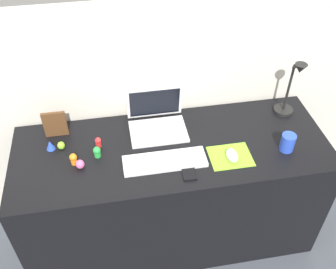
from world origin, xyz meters
name	(u,v)px	position (x,y,z in m)	size (l,w,h in m)	color
ground_plane	(171,229)	(0.00, 0.00, 0.00)	(6.00, 6.00, 0.00)	#474C56
back_wall	(161,113)	(0.00, 0.34, 0.69)	(2.83, 0.05, 1.38)	silver
desk	(172,193)	(0.00, 0.00, 0.37)	(1.63, 0.60, 0.74)	black
laptop	(157,118)	(-0.05, 0.18, 0.79)	(0.30, 0.24, 0.21)	white
keyboard	(165,161)	(-0.06, -0.10, 0.75)	(0.41, 0.13, 0.02)	white
mousepad	(230,156)	(0.27, -0.12, 0.74)	(0.21, 0.17, 0.00)	#8CDB33
mouse	(232,155)	(0.28, -0.13, 0.76)	(0.06, 0.10, 0.03)	white
cell_phone	(188,170)	(0.05, -0.18, 0.74)	(0.06, 0.13, 0.01)	black
desk_lamp	(291,90)	(0.68, 0.15, 0.91)	(0.11, 0.15, 0.35)	black
picture_frame	(55,124)	(-0.58, 0.20, 0.81)	(0.12, 0.02, 0.15)	brown
coffee_mug	(288,142)	(0.57, -0.12, 0.79)	(0.07, 0.07, 0.09)	blue
toy_figurine_blue	(50,145)	(-0.61, 0.09, 0.77)	(0.05, 0.05, 0.05)	blue
toy_figurine_lime	(61,145)	(-0.56, 0.09, 0.76)	(0.04, 0.04, 0.04)	#8CDB33
toy_figurine_orange	(73,159)	(-0.49, -0.03, 0.77)	(0.04, 0.04, 0.06)	orange
toy_figurine_green	(97,152)	(-0.38, 0.00, 0.77)	(0.04, 0.04, 0.06)	green
toy_figurine_red	(98,142)	(-0.37, 0.07, 0.77)	(0.03, 0.03, 0.06)	red
toy_figurine_pink	(80,164)	(-0.46, -0.06, 0.76)	(0.04, 0.04, 0.05)	pink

